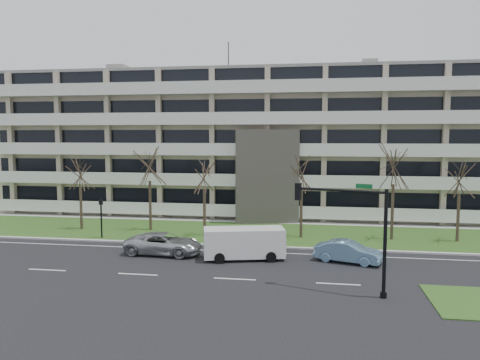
% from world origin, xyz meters
% --- Properties ---
extents(ground, '(160.00, 160.00, 0.00)m').
position_xyz_m(ground, '(0.00, 0.00, 0.00)').
color(ground, black).
rests_on(ground, ground).
extents(grass_verge, '(90.00, 10.00, 0.06)m').
position_xyz_m(grass_verge, '(0.00, 13.00, 0.03)').
color(grass_verge, '#294517').
rests_on(grass_verge, ground).
extents(curb, '(90.00, 0.35, 0.12)m').
position_xyz_m(curb, '(0.00, 8.00, 0.06)').
color(curb, '#B2B2AD').
rests_on(curb, ground).
extents(sidewalk, '(90.00, 2.00, 0.08)m').
position_xyz_m(sidewalk, '(0.00, 18.50, 0.04)').
color(sidewalk, '#B2B2AD').
rests_on(sidewalk, ground).
extents(lane_edge_line, '(90.00, 0.12, 0.01)m').
position_xyz_m(lane_edge_line, '(0.00, 6.50, 0.01)').
color(lane_edge_line, white).
rests_on(lane_edge_line, ground).
extents(apartment_building, '(60.50, 15.10, 18.75)m').
position_xyz_m(apartment_building, '(-0.01, 25.32, 7.61)').
color(apartment_building, '#BCA992').
rests_on(apartment_building, ground).
extents(silver_pickup, '(5.62, 2.82, 1.53)m').
position_xyz_m(silver_pickup, '(-5.98, 4.96, 0.76)').
color(silver_pickup, '#B0B3B8').
rests_on(silver_pickup, ground).
extents(blue_sedan, '(4.62, 2.76, 1.44)m').
position_xyz_m(blue_sedan, '(6.87, 4.81, 0.72)').
color(blue_sedan, '#7BABD6').
rests_on(blue_sedan, ground).
extents(white_van, '(5.81, 3.28, 2.13)m').
position_xyz_m(white_van, '(-0.05, 4.58, 1.27)').
color(white_van, white).
rests_on(white_van, ground).
extents(traffic_signal, '(4.91, 1.83, 5.93)m').
position_xyz_m(traffic_signal, '(6.63, -1.41, 3.84)').
color(traffic_signal, black).
rests_on(traffic_signal, ground).
extents(pedestrian_signal, '(0.36, 0.31, 3.32)m').
position_xyz_m(pedestrian_signal, '(-12.65, 9.09, 2.11)').
color(pedestrian_signal, black).
rests_on(pedestrian_signal, ground).
extents(tree_1, '(3.48, 3.48, 6.97)m').
position_xyz_m(tree_1, '(-16.05, 12.21, 5.41)').
color(tree_1, '#382B21').
rests_on(tree_1, ground).
extents(tree_2, '(3.96, 3.96, 7.93)m').
position_xyz_m(tree_2, '(-9.76, 12.77, 6.17)').
color(tree_2, '#382B21').
rests_on(tree_2, ground).
extents(tree_3, '(3.55, 3.55, 7.09)m').
position_xyz_m(tree_3, '(-4.46, 11.24, 5.51)').
color(tree_3, '#382B21').
rests_on(tree_3, ground).
extents(tree_4, '(3.68, 3.68, 7.37)m').
position_xyz_m(tree_4, '(3.57, 11.82, 5.73)').
color(tree_4, '#382B21').
rests_on(tree_4, ground).
extents(tree_5, '(4.06, 4.06, 8.12)m').
position_xyz_m(tree_5, '(10.85, 12.19, 6.31)').
color(tree_5, '#382B21').
rests_on(tree_5, ground).
extents(tree_6, '(3.47, 3.47, 6.93)m').
position_xyz_m(tree_6, '(15.89, 12.25, 5.39)').
color(tree_6, '#382B21').
rests_on(tree_6, ground).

